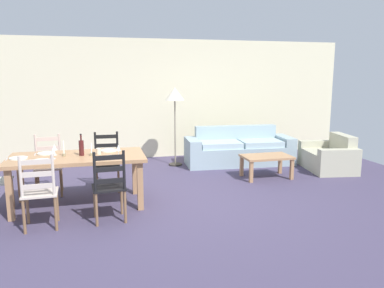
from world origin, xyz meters
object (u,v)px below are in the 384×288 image
(dining_chair_near_right, at_px, (109,186))
(standing_lamp, at_px, (175,99))
(wine_glass_near_left, at_px, (53,151))
(dining_table, at_px, (78,162))
(wine_glass_near_right, at_px, (118,148))
(dining_chair_near_left, at_px, (39,192))
(armchair_upholstered, at_px, (331,158))
(wine_glass_far_left, at_px, (54,148))
(couch, at_px, (238,150))
(dining_chair_far_right, at_px, (107,162))
(dining_chair_far_left, at_px, (49,165))
(wine_bottle, at_px, (81,147))
(coffee_cup_primary, at_px, (98,151))
(coffee_table, at_px, (267,159))

(dining_chair_near_right, height_order, standing_lamp, standing_lamp)
(wine_glass_near_left, bearing_deg, standing_lamp, 46.52)
(dining_table, bearing_deg, wine_glass_near_right, -14.77)
(dining_chair_near_left, bearing_deg, dining_table, 60.88)
(dining_chair_near_left, xyz_separation_m, armchair_upholstered, (5.27, 1.77, -0.23))
(dining_chair_near_right, distance_m, wine_glass_far_left, 1.18)
(dining_chair_near_right, bearing_deg, wine_glass_far_left, 130.78)
(wine_glass_near_left, relative_size, couch, 0.07)
(dining_chair_far_right, relative_size, standing_lamp, 0.59)
(wine_glass_far_left, relative_size, couch, 0.07)
(wine_glass_near_left, xyz_separation_m, wine_glass_near_right, (0.88, -0.01, 0.00))
(dining_chair_far_right, xyz_separation_m, wine_glass_near_left, (-0.73, -0.87, 0.38))
(wine_glass_near_left, height_order, wine_glass_near_right, same)
(dining_chair_near_right, height_order, dining_chair_far_left, same)
(wine_bottle, bearing_deg, dining_table, -176.83)
(dining_chair_near_left, height_order, dining_chair_far_left, same)
(dining_chair_far_left, bearing_deg, wine_glass_near_left, -78.11)
(couch, bearing_deg, dining_chair_far_left, -161.19)
(dining_chair_far_left, relative_size, wine_bottle, 3.04)
(couch, relative_size, standing_lamp, 1.42)
(dining_chair_far_left, xyz_separation_m, coffee_cup_primary, (0.78, -0.69, 0.32))
(wine_glass_near_left, distance_m, wine_glass_near_right, 0.88)
(wine_glass_near_left, bearing_deg, dining_chair_near_left, -100.68)
(dining_table, height_order, armchair_upholstered, dining_table)
(wine_glass_near_left, distance_m, wine_glass_far_left, 0.26)
(coffee_table, bearing_deg, dining_chair_near_right, -152.83)
(wine_glass_near_left, distance_m, armchair_upholstered, 5.31)
(coffee_cup_primary, distance_m, standing_lamp, 2.73)
(dining_chair_far_left, bearing_deg, wine_bottle, -52.30)
(dining_chair_near_left, height_order, wine_glass_far_left, dining_chair_near_left)
(dining_chair_near_right, height_order, coffee_cup_primary, dining_chair_near_right)
(wine_glass_near_right, bearing_deg, coffee_table, 18.48)
(armchair_upholstered, bearing_deg, dining_chair_near_right, -158.64)
(wine_bottle, distance_m, couch, 3.78)
(wine_bottle, distance_m, armchair_upholstered, 4.92)
(coffee_cup_primary, distance_m, couch, 3.56)
(dining_chair_far_left, bearing_deg, dining_table, -55.78)
(dining_chair_near_right, distance_m, coffee_cup_primary, 0.82)
(dining_chair_near_right, bearing_deg, wine_glass_near_right, 74.44)
(dining_table, height_order, standing_lamp, standing_lamp)
(wine_glass_far_left, height_order, coffee_table, wine_glass_far_left)
(dining_table, height_order, dining_chair_far_right, dining_chair_far_right)
(dining_chair_far_right, height_order, wine_glass_near_right, dining_chair_far_right)
(wine_bottle, distance_m, wine_glass_near_right, 0.54)
(dining_chair_far_left, xyz_separation_m, couch, (3.72, 1.27, -0.19))
(dining_chair_far_right, distance_m, coffee_cup_primary, 0.78)
(wine_glass_far_left, bearing_deg, wine_bottle, -17.39)
(wine_bottle, xyz_separation_m, couch, (3.17, 1.98, -0.58))
(dining_table, height_order, dining_chair_far_left, dining_chair_far_left)
(wine_glass_near_right, xyz_separation_m, wine_glass_far_left, (-0.89, 0.27, 0.00))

